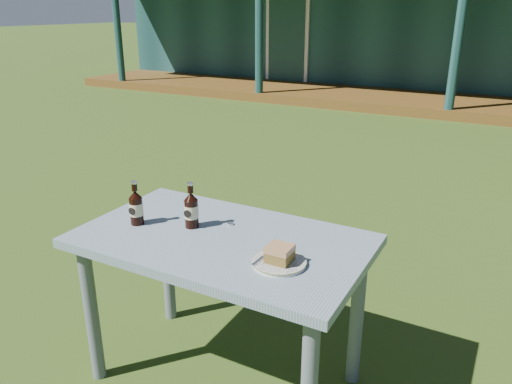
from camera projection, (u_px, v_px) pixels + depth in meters
The scene contains 9 objects.
ground at pixel (341, 243), 3.63m from camera, with size 80.00×80.00×0.00m, color #334916.
pavilion at pixel (491, 7), 10.80m from camera, with size 15.80×8.30×3.45m.
cafe_table at pixel (222, 259), 2.10m from camera, with size 1.20×0.70×0.72m.
plate at pixel (279, 262), 1.84m from camera, with size 0.20×0.20×0.01m.
cake_slice at pixel (280, 254), 1.83m from camera, with size 0.09×0.09×0.06m.
fork at pixel (262, 258), 1.86m from camera, with size 0.01×0.14×0.00m, color silver.
cola_bottle_near at pixel (191, 210), 2.13m from camera, with size 0.06×0.06×0.20m.
cola_bottle_far at pixel (136, 207), 2.16m from camera, with size 0.06×0.06×0.20m.
bottle_cap at pixel (230, 224), 2.18m from camera, with size 0.03×0.03×0.01m, color silver.
Camera 1 is at (1.02, -3.17, 1.61)m, focal length 35.00 mm.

